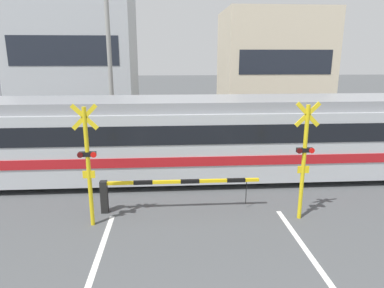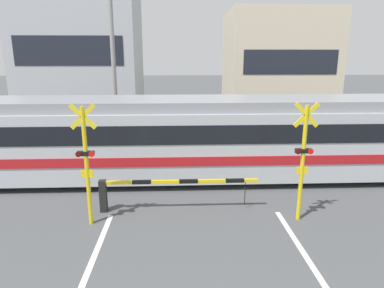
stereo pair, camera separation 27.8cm
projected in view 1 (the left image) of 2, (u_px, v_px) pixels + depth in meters
rail_track_near at (191, 183)px, 12.33m from camera, size 50.00×0.10×0.08m
rail_track_far at (189, 170)px, 13.71m from camera, size 50.00×0.10×0.08m
commuter_train at (216, 136)px, 12.69m from camera, size 19.74×2.96×3.00m
crossing_barrier_near at (152, 188)px, 10.01m from camera, size 4.67×0.20×0.97m
crossing_barrier_far at (214, 140)px, 15.73m from camera, size 4.67×0.20×0.97m
crossing_signal_left at (88, 161)px, 8.90m from camera, size 0.68×0.15×3.32m
crossing_signal_right at (304, 156)px, 9.29m from camera, size 0.68×0.15×3.32m
pedestrian at (191, 123)px, 18.51m from camera, size 0.38×0.22×1.64m
building_left_of_street at (76, 58)px, 22.88m from camera, size 7.67×5.65×8.67m
building_right_of_street at (272, 67)px, 23.92m from camera, size 6.97×5.65×7.45m
utility_pole_streetside at (110, 66)px, 16.99m from camera, size 0.22×0.22×8.00m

